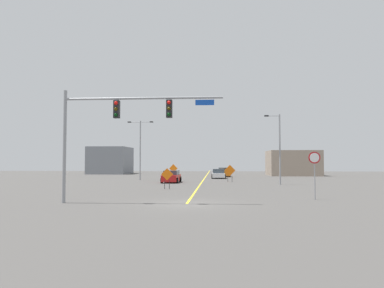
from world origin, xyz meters
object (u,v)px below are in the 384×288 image
Objects in this scene: traffic_signal_assembly at (116,120)px; street_lamp_near_left at (140,145)px; construction_sign_left_lane at (173,169)px; street_lamp_mid_right at (279,146)px; construction_sign_median_far at (230,171)px; car_red_near at (171,177)px; construction_sign_median_near at (167,176)px; car_orange_distant at (223,172)px; stop_sign at (315,166)px; car_white_mid at (218,174)px.

street_lamp_near_left is (-4.06, 25.68, -0.30)m from traffic_signal_assembly.
street_lamp_near_left is 7.15m from construction_sign_left_lane.
street_lamp_mid_right reaches higher than construction_sign_median_far.
street_lamp_mid_right is at bearing -45.67° from construction_sign_left_lane.
traffic_signal_assembly is 30.97m from construction_sign_left_lane.
car_red_near is (-11.84, 3.02, -3.45)m from street_lamp_mid_right.
street_lamp_near_left is 4.21× the size of construction_sign_median_near.
construction_sign_median_far reaches higher than car_orange_distant.
construction_sign_left_lane reaches higher than construction_sign_median_near.
street_lamp_mid_right reaches higher than construction_sign_left_lane.
construction_sign_median_near is at bearing -148.57° from street_lamp_mid_right.
construction_sign_median_near reaches higher than car_red_near.
construction_sign_median_far is 7.06m from car_red_near.
street_lamp_near_left reaches higher than traffic_signal_assembly.
construction_sign_left_lane is 9.79m from car_orange_distant.
car_orange_distant is at bearing 45.91° from street_lamp_near_left.
construction_sign_left_lane is at bearing 95.61° from car_red_near.
car_orange_distant is (7.09, 37.19, -4.27)m from traffic_signal_assembly.
construction_sign_median_near is at bearing 143.08° from stop_sign.
car_orange_distant is 1.11× the size of car_red_near.
stop_sign is at bearing -91.09° from street_lamp_mid_right.
traffic_signal_assembly is at bearing -100.79° from car_orange_distant.
stop_sign is 28.18m from street_lamp_near_left.
traffic_signal_assembly is 12.91m from stop_sign.
street_lamp_mid_right is 1.79× the size of car_red_near.
construction_sign_left_lane is (-12.83, 13.13, -2.81)m from street_lamp_mid_right.
construction_sign_median_near is 0.48× the size of car_white_mid.
street_lamp_mid_right reaches higher than car_white_mid.
construction_sign_left_lane reaches higher than car_orange_distant.
car_white_mid is (-1.32, 8.90, -0.64)m from construction_sign_median_far.
traffic_signal_assembly reaches higher than construction_sign_median_far.
traffic_signal_assembly reaches higher than car_red_near.
car_white_mid is at bearing 3.62° from construction_sign_left_lane.
construction_sign_left_lane reaches higher than construction_sign_median_far.
car_white_mid is 11.88m from car_red_near.
street_lamp_near_left is 3.82× the size of construction_sign_median_far.
stop_sign is 34.76m from car_orange_distant.
construction_sign_median_near is 9.79m from car_red_near.
car_white_mid is (6.25, 31.17, -4.29)m from traffic_signal_assembly.
construction_sign_median_far is 0.53× the size of car_white_mid.
construction_sign_median_far is (7.57, 22.27, -3.65)m from traffic_signal_assembly.
street_lamp_mid_right is 20.61m from car_orange_distant.
traffic_signal_assembly is at bearing -108.78° from construction_sign_median_far.
stop_sign is 28.99m from car_white_mid.
street_lamp_near_left is 16.51m from car_orange_distant.
construction_sign_median_far reaches higher than construction_sign_median_near.
street_lamp_near_left reaches higher than construction_sign_median_far.
traffic_signal_assembly is 1.22× the size of street_lamp_near_left.
street_lamp_mid_right is at bearing 31.43° from construction_sign_median_near.
stop_sign reaches higher than construction_sign_median_near.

